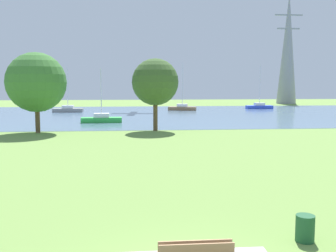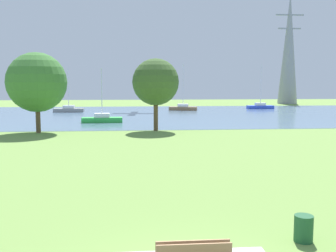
% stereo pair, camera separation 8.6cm
% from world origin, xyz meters
% --- Properties ---
extents(ground_plane, '(160.00, 160.00, 0.00)m').
position_xyz_m(ground_plane, '(0.00, 22.00, 0.00)').
color(ground_plane, olive).
extents(litter_bin, '(0.56, 0.56, 0.80)m').
position_xyz_m(litter_bin, '(3.65, 2.09, 0.40)').
color(litter_bin, '#1E512D').
rests_on(litter_bin, ground).
extents(water_surface, '(140.00, 40.00, 0.02)m').
position_xyz_m(water_surface, '(0.00, 50.00, 0.01)').
color(water_surface, slate).
rests_on(water_surface, ground).
extents(sailboat_gray, '(4.82, 1.56, 7.20)m').
position_xyz_m(sailboat_gray, '(-11.86, 55.73, 0.47)').
color(sailboat_gray, gray).
rests_on(sailboat_gray, water_surface).
extents(sailboat_green, '(4.84, 1.64, 6.48)m').
position_xyz_m(sailboat_green, '(-5.13, 38.30, 0.46)').
color(sailboat_green, green).
rests_on(sailboat_green, water_surface).
extents(sailboat_blue, '(4.84, 1.63, 8.06)m').
position_xyz_m(sailboat_blue, '(21.79, 60.96, 0.48)').
color(sailboat_blue, blue).
rests_on(sailboat_blue, water_surface).
extents(sailboat_brown, '(5.02, 2.63, 8.08)m').
position_xyz_m(sailboat_brown, '(7.16, 58.24, 0.48)').
color(sailboat_brown, brown).
rests_on(sailboat_brown, water_surface).
extents(tree_east_far, '(5.63, 5.63, 7.61)m').
position_xyz_m(tree_east_far, '(-10.45, 29.19, 4.78)').
color(tree_east_far, brown).
rests_on(tree_east_far, ground).
extents(tree_west_near, '(4.62, 4.62, 7.14)m').
position_xyz_m(tree_west_near, '(0.82, 29.91, 4.81)').
color(tree_west_near, brown).
rests_on(tree_west_near, ground).
extents(electricity_pylon, '(6.40, 4.40, 24.93)m').
position_xyz_m(electricity_pylon, '(33.88, 78.39, 12.48)').
color(electricity_pylon, gray).
rests_on(electricity_pylon, ground).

